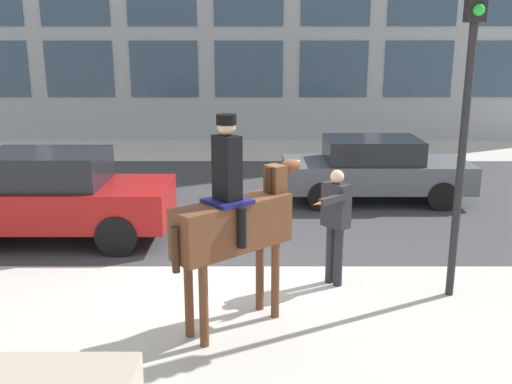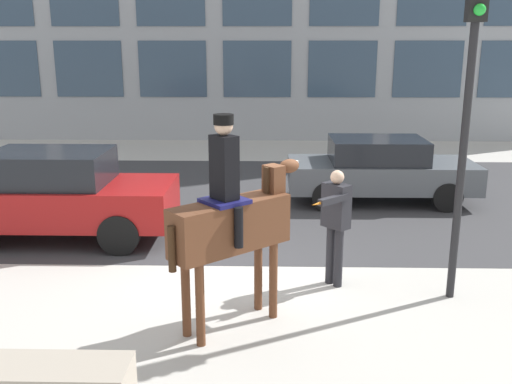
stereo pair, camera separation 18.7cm
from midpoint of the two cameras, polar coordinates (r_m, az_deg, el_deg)
ground_plane at (r=8.88m, az=-2.44°, el=-8.66°), size 80.00×80.00×0.00m
road_surface at (r=13.37m, az=-1.66°, el=-0.55°), size 24.33×8.50×0.01m
mounted_horse_lead at (r=6.99m, az=-3.03°, el=-2.82°), size 1.66×1.50×2.72m
pedestrian_bystander at (r=8.39m, az=7.18°, el=-2.61°), size 0.63×0.85×1.76m
street_car_near_lane at (r=10.96m, az=-20.31°, el=-0.33°), size 4.19×1.80×1.65m
street_car_far_lane at (r=13.20m, az=11.22°, el=2.33°), size 4.16×1.79×1.45m
traffic_light at (r=8.06m, az=19.73°, el=10.02°), size 0.24×0.29×4.49m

